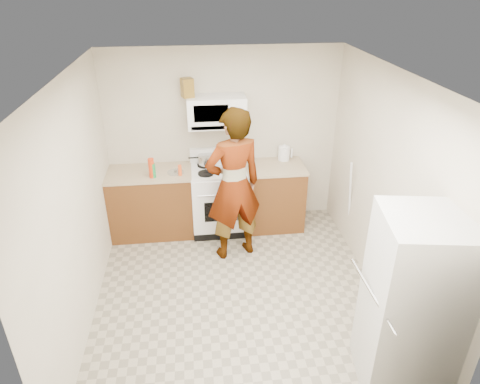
{
  "coord_description": "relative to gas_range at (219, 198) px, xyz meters",
  "views": [
    {
      "loc": [
        -0.43,
        -3.82,
        3.33
      ],
      "look_at": [
        0.09,
        0.55,
        1.05
      ],
      "focal_mm": 32.0,
      "sensor_mm": 36.0,
      "label": 1
    }
  ],
  "objects": [
    {
      "name": "floor",
      "position": [
        0.1,
        -1.48,
        -0.49
      ],
      "size": [
        3.6,
        3.6,
        0.0
      ],
      "primitive_type": "plane",
      "color": "gray",
      "rests_on": "ground"
    },
    {
      "name": "back_wall",
      "position": [
        0.1,
        0.31,
        0.76
      ],
      "size": [
        3.2,
        0.02,
        2.5
      ],
      "primitive_type": "cube",
      "color": "beige",
      "rests_on": "floor"
    },
    {
      "name": "right_wall",
      "position": [
        1.69,
        -1.48,
        0.76
      ],
      "size": [
        0.02,
        3.6,
        2.5
      ],
      "primitive_type": "cube",
      "color": "beige",
      "rests_on": "floor"
    },
    {
      "name": "cabinet_left",
      "position": [
        -0.94,
        0.01,
        -0.04
      ],
      "size": [
        1.12,
        0.62,
        0.9
      ],
      "primitive_type": "cube",
      "color": "brown",
      "rests_on": "floor"
    },
    {
      "name": "counter_left",
      "position": [
        -0.94,
        0.01,
        0.43
      ],
      "size": [
        1.14,
        0.64,
        0.03
      ],
      "primitive_type": "cube",
      "color": "tan",
      "rests_on": "cabinet_left"
    },
    {
      "name": "cabinet_right",
      "position": [
        0.78,
        0.01,
        -0.04
      ],
      "size": [
        0.8,
        0.62,
        0.9
      ],
      "primitive_type": "cube",
      "color": "brown",
      "rests_on": "floor"
    },
    {
      "name": "counter_right",
      "position": [
        0.78,
        0.01,
        0.43
      ],
      "size": [
        0.82,
        0.64,
        0.03
      ],
      "primitive_type": "cube",
      "color": "tan",
      "rests_on": "cabinet_right"
    },
    {
      "name": "gas_range",
      "position": [
        0.0,
        0.0,
        0.0
      ],
      "size": [
        0.76,
        0.65,
        1.13
      ],
      "color": "white",
      "rests_on": "floor"
    },
    {
      "name": "microwave",
      "position": [
        0.0,
        0.13,
        1.21
      ],
      "size": [
        0.76,
        0.38,
        0.4
      ],
      "primitive_type": "cube",
      "color": "white",
      "rests_on": "back_wall"
    },
    {
      "name": "person",
      "position": [
        0.14,
        -0.65,
        0.51
      ],
      "size": [
        0.83,
        0.67,
        1.98
      ],
      "primitive_type": "imported",
      "rotation": [
        0.0,
        0.0,
        3.44
      ],
      "color": "tan",
      "rests_on": "floor"
    },
    {
      "name": "fridge",
      "position": [
        1.41,
        -2.77,
        0.36
      ],
      "size": [
        0.8,
        0.8,
        1.7
      ],
      "primitive_type": "cube",
      "rotation": [
        0.0,
        0.0,
        -0.16
      ],
      "color": "silver",
      "rests_on": "floor"
    },
    {
      "name": "kettle",
      "position": [
        0.95,
        0.21,
        0.55
      ],
      "size": [
        0.2,
        0.2,
        0.2
      ],
      "primitive_type": "cylinder",
      "rotation": [
        0.0,
        0.0,
        -0.27
      ],
      "color": "white",
      "rests_on": "counter_right"
    },
    {
      "name": "jug",
      "position": [
        -0.36,
        0.12,
        1.53
      ],
      "size": [
        0.18,
        0.18,
        0.24
      ],
      "primitive_type": "cube",
      "rotation": [
        0.0,
        0.0,
        0.34
      ],
      "color": "brown",
      "rests_on": "microwave"
    },
    {
      "name": "saucepan",
      "position": [
        -0.16,
        0.14,
        0.53
      ],
      "size": [
        0.28,
        0.28,
        0.12
      ],
      "primitive_type": "cylinder",
      "rotation": [
        0.0,
        0.0,
        -0.34
      ],
      "color": "#B8B7BC",
      "rests_on": "gas_range"
    },
    {
      "name": "tray",
      "position": [
        0.08,
        -0.06,
        0.47
      ],
      "size": [
        0.25,
        0.17,
        0.05
      ],
      "primitive_type": "cube",
      "rotation": [
        0.0,
        0.0,
        0.03
      ],
      "color": "white",
      "rests_on": "gas_range"
    },
    {
      "name": "bottle_spray",
      "position": [
        -0.88,
        -0.17,
        0.58
      ],
      "size": [
        0.09,
        0.09,
        0.26
      ],
      "primitive_type": "cylinder",
      "rotation": [
        0.0,
        0.0,
        -0.17
      ],
      "color": "red",
      "rests_on": "counter_left"
    },
    {
      "name": "bottle_hot_sauce",
      "position": [
        -0.52,
        -0.15,
        0.52
      ],
      "size": [
        0.06,
        0.06,
        0.15
      ],
      "primitive_type": "cylinder",
      "rotation": [
        0.0,
        0.0,
        0.21
      ],
      "color": "#F4501B",
      "rests_on": "counter_left"
    },
    {
      "name": "bottle_green_cap",
      "position": [
        -0.86,
        -0.17,
        0.55
      ],
      "size": [
        0.07,
        0.07,
        0.19
      ],
      "primitive_type": "cylinder",
      "rotation": [
        0.0,
        0.0,
        -0.22
      ],
      "color": "#178139",
      "rests_on": "counter_left"
    },
    {
      "name": "pot_lid",
      "position": [
        -0.58,
        -0.06,
        0.46
      ],
      "size": [
        0.24,
        0.24,
        0.01
      ],
      "primitive_type": "cylinder",
      "rotation": [
        0.0,
        0.0,
        -0.06
      ],
      "color": "silver",
      "rests_on": "counter_left"
    },
    {
      "name": "broom",
      "position": [
        1.68,
        -0.57,
        0.13
      ],
      "size": [
        0.19,
        0.21,
        1.22
      ],
      "primitive_type": "cylinder",
      "rotation": [
        0.14,
        -0.14,
        0.04
      ],
      "color": "white",
      "rests_on": "floor"
    }
  ]
}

